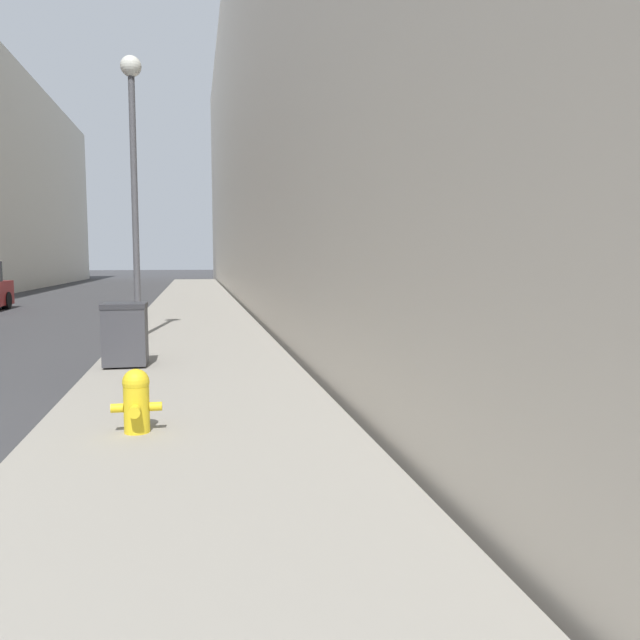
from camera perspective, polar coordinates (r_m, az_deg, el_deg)
sidewalk_right at (r=23.05m, az=-11.31°, el=1.05°), size 3.30×60.00×0.15m
building_right_stone at (r=32.58m, az=2.77°, el=17.10°), size 12.00×60.00×16.70m
fire_hydrant at (r=6.51m, az=-16.45°, el=-6.98°), size 0.49×0.38×0.64m
trash_bin at (r=10.51m, az=-17.38°, el=-1.20°), size 0.69×0.71×1.02m
lamppost at (r=14.26m, az=-16.68°, el=13.71°), size 0.44×0.44×5.97m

